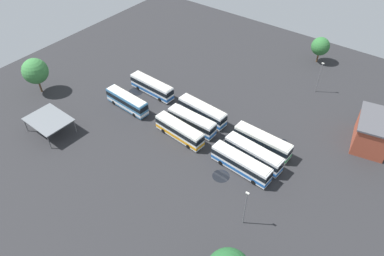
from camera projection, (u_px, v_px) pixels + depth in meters
name	position (u px, v px, depth m)	size (l,w,h in m)	color
ground_plane	(191.00, 127.00, 77.65)	(109.61, 109.61, 0.00)	#28282B
bus_row0_slot0	(127.00, 101.00, 81.41)	(11.43, 3.28, 3.62)	teal
bus_row0_slot2	(152.00, 87.00, 85.75)	(11.95, 3.11, 3.62)	silver
bus_row1_slot0	(179.00, 131.00, 73.95)	(11.62, 3.53, 3.62)	silver
bus_row1_slot1	(192.00, 121.00, 76.14)	(11.12, 2.77, 3.62)	silver
bus_row1_slot2	(202.00, 111.00, 78.69)	(11.87, 3.35, 3.62)	silver
bus_row2_slot0	(241.00, 164.00, 67.05)	(12.24, 3.33, 3.62)	silver
bus_row2_slot1	(253.00, 154.00, 68.96)	(12.12, 3.49, 3.62)	silver
bus_row2_slot2	(262.00, 142.00, 71.48)	(12.05, 2.98, 3.62)	silver
depot_building	(373.00, 132.00, 71.71)	(8.41, 11.23, 6.47)	#99422D
maintenance_shelter	(48.00, 120.00, 74.44)	(9.18, 7.24, 3.46)	slate
lamp_post_near_entrance	(245.00, 207.00, 56.79)	(0.56, 0.28, 7.85)	slate
lamp_post_mid_lot	(319.00, 76.00, 84.62)	(0.56, 0.28, 7.99)	slate
tree_northeast	(320.00, 46.00, 94.88)	(4.77, 4.77, 7.06)	brown
tree_east_edge	(35.00, 71.00, 83.74)	(6.01, 6.01, 8.81)	brown
puddle_centre_drain	(136.00, 92.00, 87.46)	(3.57, 3.57, 0.01)	black
puddle_near_shelter	(199.00, 108.00, 82.58)	(3.76, 3.76, 0.01)	black
puddle_between_rows	(284.00, 141.00, 74.34)	(1.43, 1.43, 0.01)	black
puddle_front_lane	(221.00, 176.00, 67.27)	(3.30, 3.30, 0.01)	black
puddle_back_corner	(209.00, 113.00, 81.41)	(3.84, 3.84, 0.01)	black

